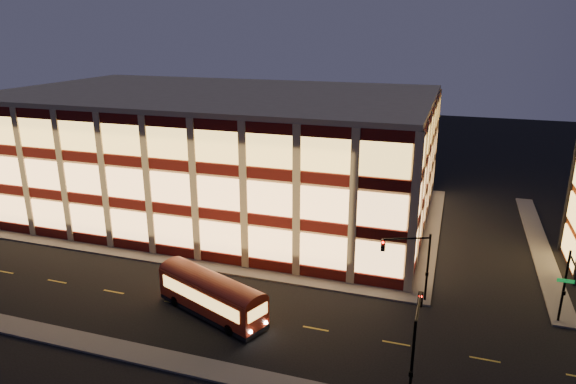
% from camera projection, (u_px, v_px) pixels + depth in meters
% --- Properties ---
extents(ground, '(200.00, 200.00, 0.00)m').
position_uv_depth(ground, '(171.00, 266.00, 48.89)').
color(ground, black).
rests_on(ground, ground).
extents(sidewalk_office_south, '(54.00, 2.00, 0.15)m').
position_uv_depth(sidewalk_office_south, '(149.00, 257.00, 50.67)').
color(sidewalk_office_south, '#514F4C').
rests_on(sidewalk_office_south, ground).
extents(sidewalk_office_east, '(2.00, 30.00, 0.15)m').
position_uv_depth(sidewalk_office_east, '(431.00, 230.00, 57.34)').
color(sidewalk_office_east, '#514F4C').
rests_on(sidewalk_office_east, ground).
extents(sidewalk_tower_west, '(2.00, 30.00, 0.15)m').
position_uv_depth(sidewalk_tower_west, '(538.00, 242.00, 54.04)').
color(sidewalk_tower_west, '#514F4C').
rests_on(sidewalk_tower_west, ground).
extents(sidewalk_near, '(100.00, 2.00, 0.15)m').
position_uv_depth(sidewalk_near, '(77.00, 340.00, 37.12)').
color(sidewalk_near, '#514F4C').
rests_on(sidewalk_near, ground).
extents(office_building, '(50.45, 30.45, 14.50)m').
position_uv_depth(office_building, '(218.00, 151.00, 62.84)').
color(office_building, tan).
rests_on(office_building, ground).
extents(traffic_signal_far, '(3.79, 1.87, 6.00)m').
position_uv_depth(traffic_signal_far, '(412.00, 257.00, 41.19)').
color(traffic_signal_far, black).
rests_on(traffic_signal_far, ground).
extents(traffic_signal_right, '(1.20, 4.37, 6.00)m').
position_uv_depth(traffic_signal_right, '(570.00, 283.00, 37.03)').
color(traffic_signal_right, black).
rests_on(traffic_signal_right, ground).
extents(traffic_signal_near, '(0.32, 4.45, 6.00)m').
position_uv_depth(traffic_signal_near, '(416.00, 335.00, 30.62)').
color(traffic_signal_near, black).
rests_on(traffic_signal_near, ground).
extents(trolley_bus, '(10.21, 6.09, 3.39)m').
position_uv_depth(trolley_bus, '(211.00, 293.00, 40.08)').
color(trolley_bus, maroon).
rests_on(trolley_bus, ground).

